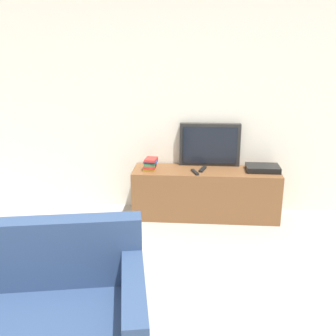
{
  "coord_description": "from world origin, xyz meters",
  "views": [
    {
      "loc": [
        0.62,
        -1.78,
        2.01
      ],
      "look_at": [
        0.32,
        2.18,
        0.78
      ],
      "focal_mm": 42.0,
      "sensor_mm": 36.0,
      "label": 1
    }
  ],
  "objects_px": {
    "book_stack": "(150,164)",
    "remote_on_stand": "(203,169)",
    "tv_stand": "(205,193)",
    "set_top_box": "(263,168)",
    "remote_secondary": "(195,172)",
    "television": "(210,145)"
  },
  "relations": [
    {
      "from": "tv_stand",
      "to": "remote_on_stand",
      "type": "distance_m",
      "value": 0.31
    },
    {
      "from": "tv_stand",
      "to": "television",
      "type": "relative_size",
      "value": 2.37
    },
    {
      "from": "set_top_box",
      "to": "tv_stand",
      "type": "bearing_deg",
      "value": -178.36
    },
    {
      "from": "remote_on_stand",
      "to": "tv_stand",
      "type": "bearing_deg",
      "value": 15.63
    },
    {
      "from": "tv_stand",
      "to": "remote_secondary",
      "type": "distance_m",
      "value": 0.36
    },
    {
      "from": "television",
      "to": "book_stack",
      "type": "relative_size",
      "value": 3.72
    },
    {
      "from": "tv_stand",
      "to": "television",
      "type": "bearing_deg",
      "value": 78.63
    },
    {
      "from": "remote_on_stand",
      "to": "set_top_box",
      "type": "height_order",
      "value": "set_top_box"
    },
    {
      "from": "tv_stand",
      "to": "set_top_box",
      "type": "bearing_deg",
      "value": 1.64
    },
    {
      "from": "television",
      "to": "set_top_box",
      "type": "height_order",
      "value": "television"
    },
    {
      "from": "remote_on_stand",
      "to": "set_top_box",
      "type": "relative_size",
      "value": 0.51
    },
    {
      "from": "book_stack",
      "to": "television",
      "type": "bearing_deg",
      "value": 19.25
    },
    {
      "from": "remote_on_stand",
      "to": "remote_secondary",
      "type": "height_order",
      "value": "same"
    },
    {
      "from": "book_stack",
      "to": "remote_on_stand",
      "type": "xyz_separation_m",
      "value": [
        0.63,
        0.03,
        -0.06
      ]
    },
    {
      "from": "remote_on_stand",
      "to": "remote_secondary",
      "type": "bearing_deg",
      "value": -127.61
    },
    {
      "from": "book_stack",
      "to": "remote_on_stand",
      "type": "distance_m",
      "value": 0.63
    },
    {
      "from": "tv_stand",
      "to": "remote_secondary",
      "type": "height_order",
      "value": "remote_secondary"
    },
    {
      "from": "book_stack",
      "to": "set_top_box",
      "type": "distance_m",
      "value": 1.34
    },
    {
      "from": "tv_stand",
      "to": "set_top_box",
      "type": "relative_size",
      "value": 4.5
    },
    {
      "from": "television",
      "to": "book_stack",
      "type": "bearing_deg",
      "value": -160.75
    },
    {
      "from": "remote_secondary",
      "to": "tv_stand",
      "type": "bearing_deg",
      "value": 44.35
    },
    {
      "from": "book_stack",
      "to": "remote_on_stand",
      "type": "height_order",
      "value": "book_stack"
    }
  ]
}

